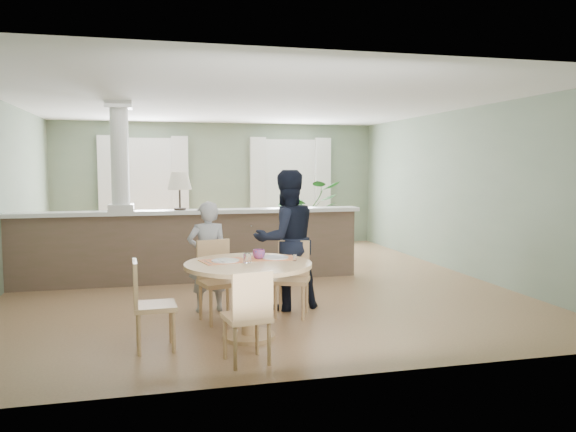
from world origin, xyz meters
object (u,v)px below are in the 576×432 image
object	(u,v)px
dining_table	(249,278)
child_person	(208,257)
chair_far_boy	(217,276)
houseplant	(305,217)
man_person	(286,240)
sofa	(190,239)
chair_near	(249,313)
chair_far_man	(292,274)
chair_side	(147,301)

from	to	relation	value
dining_table	child_person	xyz separation A→B (m)	(-0.30, 1.17, 0.05)
chair_far_boy	child_person	xyz separation A→B (m)	(-0.06, 0.42, 0.17)
houseplant	child_person	xyz separation A→B (m)	(-2.41, -4.20, -0.06)
dining_table	man_person	xyz separation A→B (m)	(0.66, 1.09, 0.23)
sofa	houseplant	bearing A→B (deg)	23.00
chair_far_boy	man_person	world-z (taller)	man_person
chair_near	child_person	world-z (taller)	child_person
sofa	dining_table	bearing A→B (deg)	-79.95
chair_near	dining_table	bearing A→B (deg)	-108.73
chair_far_man	man_person	bearing A→B (deg)	113.56
child_person	dining_table	bearing A→B (deg)	102.71
houseplant	child_person	distance (m)	4.84
chair_near	chair_side	size ratio (longest dim) A/B	0.98
chair_near	chair_side	bearing A→B (deg)	-44.90
sofa	child_person	size ratio (longest dim) A/B	2.26
chair_side	man_person	bearing A→B (deg)	-56.23
chair_far_man	sofa	bearing A→B (deg)	126.80
dining_table	chair_near	distance (m)	0.80
sofa	dining_table	size ratio (longest dim) A/B	2.34
chair_far_man	chair_side	distance (m)	1.91
chair_far_man	chair_side	size ratio (longest dim) A/B	1.01
sofa	chair_side	distance (m)	4.87
sofa	houseplant	xyz separation A→B (m)	(2.39, 0.70, 0.29)
houseplant	chair_near	world-z (taller)	houseplant
sofa	chair_far_boy	bearing A→B (deg)	-82.76
sofa	chair_far_man	bearing A→B (deg)	-69.75
chair_far_man	chair_near	world-z (taller)	chair_far_man
houseplant	chair_far_boy	xyz separation A→B (m)	(-2.35, -4.62, -0.23)
man_person	sofa	bearing A→B (deg)	-86.78
chair_near	man_person	size ratio (longest dim) A/B	0.50
houseplant	chair_side	xyz separation A→B (m)	(-3.12, -5.52, -0.26)
chair_far_boy	child_person	size ratio (longest dim) A/B	0.68
child_person	houseplant	bearing A→B (deg)	-121.43
sofa	child_person	xyz separation A→B (m)	(-0.02, -3.50, 0.23)
chair_far_boy	child_person	world-z (taller)	child_person
child_person	man_person	xyz separation A→B (m)	(0.96, -0.09, 0.19)
chair_near	chair_far_boy	bearing A→B (deg)	-95.12
chair_far_man	man_person	world-z (taller)	man_person
houseplant	child_person	size ratio (longest dim) A/B	1.10
sofa	chair_far_man	size ratio (longest dim) A/B	3.47
sofa	man_person	xyz separation A→B (m)	(0.94, -3.59, 0.42)
dining_table	child_person	distance (m)	1.21
dining_table	chair_near	world-z (taller)	dining_table
chair_near	child_person	distance (m)	1.97
dining_table	child_person	size ratio (longest dim) A/B	0.97
sofa	chair_near	xyz separation A→B (m)	(0.15, -5.45, 0.03)
chair_far_man	man_person	distance (m)	0.49
man_person	chair_far_man	bearing A→B (deg)	78.90
child_person	chair_far_man	bearing A→B (deg)	156.16
chair_side	houseplant	bearing A→B (deg)	-32.04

